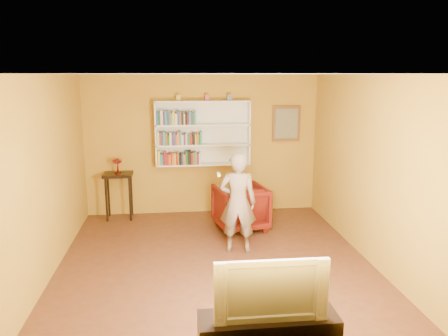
{
  "coord_description": "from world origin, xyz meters",
  "views": [
    {
      "loc": [
        -0.56,
        -5.89,
        2.69
      ],
      "look_at": [
        0.22,
        0.75,
        1.26
      ],
      "focal_mm": 35.0,
      "sensor_mm": 36.0,
      "label": 1
    }
  ],
  "objects_px": {
    "console_table": "(118,181)",
    "person": "(238,203)",
    "bookshelf": "(203,133)",
    "armchair": "(240,207)",
    "ruby_lustre": "(117,163)",
    "television": "(269,286)"
  },
  "relations": [
    {
      "from": "bookshelf",
      "to": "television",
      "type": "relative_size",
      "value": 1.71
    },
    {
      "from": "ruby_lustre",
      "to": "person",
      "type": "bearing_deg",
      "value": -42.32
    },
    {
      "from": "bookshelf",
      "to": "armchair",
      "type": "relative_size",
      "value": 2.08
    },
    {
      "from": "bookshelf",
      "to": "person",
      "type": "height_order",
      "value": "bookshelf"
    },
    {
      "from": "person",
      "to": "ruby_lustre",
      "type": "bearing_deg",
      "value": -31.63
    },
    {
      "from": "console_table",
      "to": "armchair",
      "type": "bearing_deg",
      "value": -20.8
    },
    {
      "from": "armchair",
      "to": "television",
      "type": "distance_m",
      "value": 3.7
    },
    {
      "from": "console_table",
      "to": "ruby_lustre",
      "type": "xyz_separation_m",
      "value": [
        -0.0,
        0.0,
        0.35
      ]
    },
    {
      "from": "person",
      "to": "television",
      "type": "distance_m",
      "value": 2.68
    },
    {
      "from": "person",
      "to": "bookshelf",
      "type": "bearing_deg",
      "value": -68.12
    },
    {
      "from": "ruby_lustre",
      "to": "television",
      "type": "xyz_separation_m",
      "value": [
        1.9,
        -4.5,
        -0.31
      ]
    },
    {
      "from": "ruby_lustre",
      "to": "armchair",
      "type": "height_order",
      "value": "ruby_lustre"
    },
    {
      "from": "ruby_lustre",
      "to": "person",
      "type": "height_order",
      "value": "person"
    },
    {
      "from": "ruby_lustre",
      "to": "armchair",
      "type": "xyz_separation_m",
      "value": [
        2.2,
        -0.83,
        -0.69
      ]
    },
    {
      "from": "console_table",
      "to": "person",
      "type": "xyz_separation_m",
      "value": [
        2.0,
        -1.82,
        0.05
      ]
    },
    {
      "from": "console_table",
      "to": "ruby_lustre",
      "type": "bearing_deg",
      "value": 104.04
    },
    {
      "from": "ruby_lustre",
      "to": "armchair",
      "type": "distance_m",
      "value": 2.45
    },
    {
      "from": "bookshelf",
      "to": "person",
      "type": "bearing_deg",
      "value": -78.81
    },
    {
      "from": "bookshelf",
      "to": "television",
      "type": "xyz_separation_m",
      "value": [
        0.29,
        -4.66,
        -0.82
      ]
    },
    {
      "from": "armchair",
      "to": "television",
      "type": "relative_size",
      "value": 0.82
    },
    {
      "from": "console_table",
      "to": "television",
      "type": "xyz_separation_m",
      "value": [
        1.9,
        -4.5,
        0.04
      ]
    },
    {
      "from": "console_table",
      "to": "person",
      "type": "distance_m",
      "value": 2.71
    }
  ]
}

